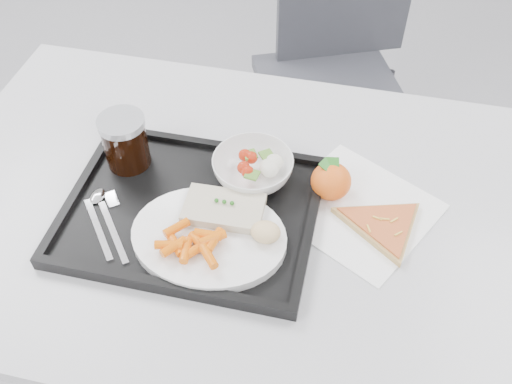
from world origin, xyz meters
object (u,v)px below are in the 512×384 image
at_px(salad_bowl, 253,168).
at_px(cola_glass, 125,141).
at_px(table, 237,225).
at_px(chair, 337,54).
at_px(pizza_slice, 383,225).
at_px(tray, 192,211).
at_px(tangerine, 331,181).
at_px(dinner_plate, 209,237).

height_order(salad_bowl, cola_glass, cola_glass).
relative_size(table, cola_glass, 11.11).
height_order(chair, pizza_slice, chair).
relative_size(table, chair, 1.29).
xyz_separation_m(chair, tray, (-0.17, -0.88, 0.22)).
bearing_deg(table, salad_bowl, 72.21).
distance_m(tray, pizza_slice, 0.35).
height_order(table, chair, chair).
distance_m(chair, tangerine, 0.82).
xyz_separation_m(dinner_plate, pizza_slice, (0.29, 0.10, -0.01)).
height_order(tray, tangerine, tangerine).
relative_size(chair, salad_bowl, 6.11).
bearing_deg(tray, chair, 78.80).
distance_m(dinner_plate, salad_bowl, 0.17).
bearing_deg(dinner_plate, pizza_slice, 19.59).
bearing_deg(cola_glass, tangerine, 2.31).
distance_m(salad_bowl, cola_glass, 0.25).
bearing_deg(dinner_plate, chair, 82.53).
relative_size(table, tray, 2.67).
distance_m(dinner_plate, cola_glass, 0.26).
distance_m(salad_bowl, tangerine, 0.15).
bearing_deg(tray, table, 32.12).
xyz_separation_m(chair, tangerine, (0.06, -0.78, 0.25)).
bearing_deg(tangerine, pizza_slice, -31.11).
relative_size(table, tangerine, 12.97).
bearing_deg(pizza_slice, chair, 101.34).
relative_size(tray, cola_glass, 4.17).
bearing_deg(pizza_slice, tray, -172.84).
xyz_separation_m(table, pizza_slice, (0.27, -0.00, 0.08)).
height_order(table, tray, tray).
bearing_deg(pizza_slice, table, 179.50).
distance_m(dinner_plate, tangerine, 0.25).
distance_m(table, cola_glass, 0.27).
distance_m(table, chair, 0.85).
distance_m(cola_glass, pizza_slice, 0.50).
bearing_deg(dinner_plate, cola_glass, 143.57).
relative_size(table, dinner_plate, 4.44).
height_order(tray, pizza_slice, tray).
distance_m(table, dinner_plate, 0.14).
bearing_deg(cola_glass, pizza_slice, -5.43).
height_order(chair, tray, chair).
xyz_separation_m(cola_glass, tangerine, (0.39, 0.02, -0.04)).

